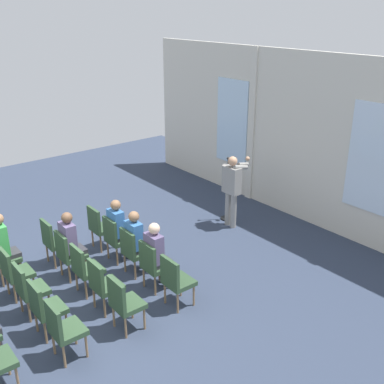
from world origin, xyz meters
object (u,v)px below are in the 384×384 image
at_px(speaker, 232,186).
at_px(audience_r0_c1, 119,227).
at_px(chair_r1_c4, 124,301).
at_px(chair_r2_c3, 44,306).
at_px(audience_r0_c3, 157,252).
at_px(chair_r1_c0, 54,239).
at_px(chair_r2_c2, 28,287).
at_px(chair_r0_c2, 133,249).
at_px(audience_r2_c0, 4,244).
at_px(chair_r0_c4, 175,279).
at_px(chair_r0_c1, 115,236).
at_px(chair_r2_c1, 14,270).
at_px(mic_stand, 227,206).
at_px(chair_r2_c4, 62,327).
at_px(chair_r1_c2, 84,267).
at_px(chair_r1_c1, 68,252).
at_px(chair_r1_c3, 103,283).
at_px(audience_r0_c2, 137,239).
at_px(chair_r0_c3, 153,263).
at_px(audience_r1_c1, 71,241).
at_px(chair_r2_c0, 1,255).
at_px(chair_r0_c0, 99,225).

height_order(speaker, audience_r0_c1, speaker).
distance_m(chair_r1_c4, chair_r2_c3, 1.19).
distance_m(audience_r0_c3, chair_r2_c3, 2.09).
height_order(chair_r1_c0, chair_r2_c2, same).
distance_m(chair_r0_c2, audience_r2_c0, 2.33).
xyz_separation_m(chair_r0_c4, audience_r2_c0, (-2.61, -1.91, 0.21)).
distance_m(speaker, chair_r2_c2, 4.90).
relative_size(chair_r0_c1, chair_r2_c1, 1.00).
height_order(speaker, chair_r0_c2, speaker).
height_order(chair_r0_c4, chair_r2_c2, same).
bearing_deg(mic_stand, chair_r2_c4, -68.25).
bearing_deg(audience_r2_c0, chair_r1_c2, 35.15).
bearing_deg(chair_r2_c3, chair_r1_c1, 142.57).
bearing_deg(chair_r2_c1, chair_r0_c1, 90.00).
bearing_deg(mic_stand, chair_r0_c4, -56.55).
bearing_deg(chair_r0_c2, chair_r1_c3, -56.84).
distance_m(chair_r1_c2, chair_r2_c4, 1.64).
height_order(mic_stand, chair_r0_c4, mic_stand).
distance_m(speaker, chair_r2_c1, 4.89).
bearing_deg(chair_r1_c1, chair_r1_c4, 0.00).
bearing_deg(chair_r0_c1, chair_r2_c2, -71.91).
height_order(chair_r0_c1, chair_r1_c4, same).
bearing_deg(chair_r1_c2, chair_r2_c4, -37.43).
bearing_deg(audience_r0_c3, chair_r1_c1, -140.35).
distance_m(audience_r0_c2, chair_r0_c3, 0.68).
xyz_separation_m(audience_r1_c1, chair_r1_c2, (0.65, -0.08, -0.20)).
bearing_deg(audience_r2_c0, chair_r1_c0, 90.00).
xyz_separation_m(audience_r0_c1, chair_r2_c0, (-0.65, -2.08, -0.19)).
distance_m(speaker, chair_r2_c3, 4.99).
relative_size(audience_r0_c3, audience_r2_c0, 0.96).
bearing_deg(chair_r1_c3, audience_r1_c1, 176.43).
xyz_separation_m(audience_r0_c3, chair_r0_c4, (0.65, -0.08, -0.19)).
height_order(speaker, mic_stand, speaker).
bearing_deg(chair_r2_c1, chair_r1_c1, 90.00).
bearing_deg(chair_r2_c3, chair_r2_c1, 180.00).
height_order(chair_r1_c0, chair_r1_c1, same).
relative_size(mic_stand, chair_r1_c2, 1.65).
bearing_deg(mic_stand, chair_r2_c1, -89.39).
relative_size(audience_r0_c1, chair_r1_c2, 1.38).
relative_size(chair_r0_c4, chair_r1_c4, 1.00).
height_order(chair_r0_c0, chair_r1_c1, same).
bearing_deg(audience_r2_c0, chair_r1_c3, 25.15).
distance_m(audience_r0_c2, chair_r0_c4, 1.32).
height_order(audience_r0_c3, chair_r2_c0, audience_r0_c3).
height_order(audience_r0_c1, chair_r1_c1, audience_r0_c1).
bearing_deg(chair_r1_c4, chair_r2_c0, -159.06).
bearing_deg(chair_r0_c0, chair_r1_c0, -90.00).
bearing_deg(chair_r0_c1, chair_r0_c2, 0.00).
relative_size(chair_r1_c4, chair_r2_c4, 1.00).
bearing_deg(speaker, audience_r0_c1, -95.58).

